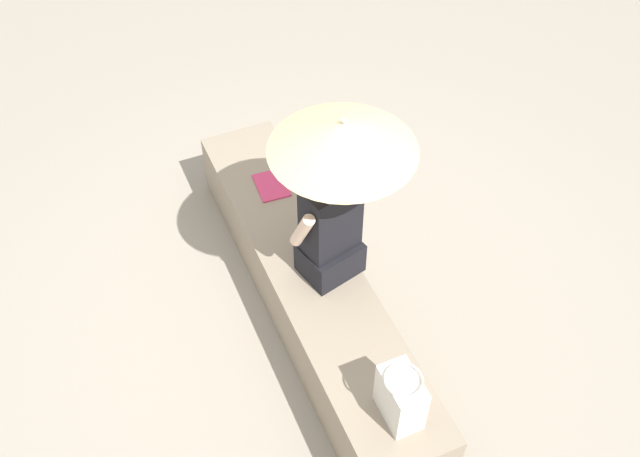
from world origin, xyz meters
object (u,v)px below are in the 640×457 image
object	(u,v)px
person_seated	(331,226)
handbag_black	(401,397)
magazine	(272,185)
parasol	(343,137)

from	to	relation	value
person_seated	handbag_black	xyz separation A→B (m)	(1.03, -0.07, -0.22)
magazine	handbag_black	bearing A→B (deg)	3.86
parasol	handbag_black	xyz separation A→B (m)	(1.05, -0.14, -0.85)
parasol	magazine	size ratio (longest dim) A/B	4.08
person_seated	handbag_black	distance (m)	1.06
magazine	parasol	bearing A→B (deg)	13.75
handbag_black	magazine	xyz separation A→B (m)	(-1.86, 0.00, -0.16)
parasol	magazine	xyz separation A→B (m)	(-0.81, -0.14, -1.01)
person_seated	parasol	xyz separation A→B (m)	(-0.02, 0.07, 0.63)
parasol	magazine	bearing A→B (deg)	-170.23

